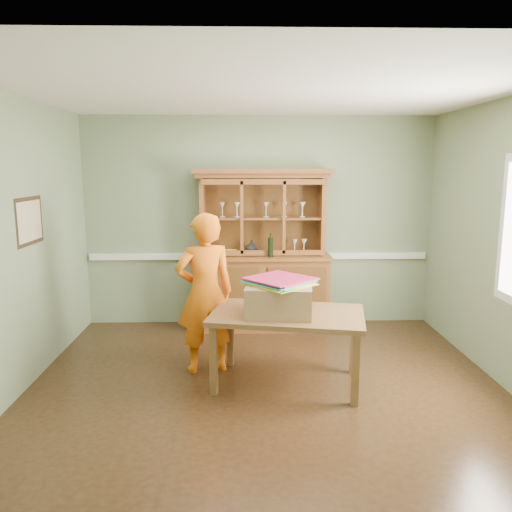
{
  "coord_description": "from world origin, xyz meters",
  "views": [
    {
      "loc": [
        -0.21,
        -4.47,
        2.06
      ],
      "look_at": [
        -0.08,
        0.4,
        1.18
      ],
      "focal_mm": 35.0,
      "sensor_mm": 36.0,
      "label": 1
    }
  ],
  "objects_px": {
    "china_hutch": "(262,273)",
    "dining_table": "(287,321)",
    "person": "(205,293)",
    "cardboard_box": "(279,300)"
  },
  "relations": [
    {
      "from": "china_hutch",
      "to": "dining_table",
      "type": "relative_size",
      "value": 1.31
    },
    {
      "from": "china_hutch",
      "to": "person",
      "type": "xyz_separation_m",
      "value": [
        -0.63,
        -1.38,
        0.09
      ]
    },
    {
      "from": "china_hutch",
      "to": "cardboard_box",
      "type": "relative_size",
      "value": 3.39
    },
    {
      "from": "person",
      "to": "cardboard_box",
      "type": "bearing_deg",
      "value": 134.88
    },
    {
      "from": "dining_table",
      "to": "person",
      "type": "height_order",
      "value": "person"
    },
    {
      "from": "cardboard_box",
      "to": "china_hutch",
      "type": "bearing_deg",
      "value": 92.67
    },
    {
      "from": "dining_table",
      "to": "cardboard_box",
      "type": "xyz_separation_m",
      "value": [
        -0.08,
        -0.05,
        0.22
      ]
    },
    {
      "from": "china_hutch",
      "to": "cardboard_box",
      "type": "xyz_separation_m",
      "value": [
        0.08,
        -1.78,
        0.13
      ]
    },
    {
      "from": "china_hutch",
      "to": "person",
      "type": "relative_size",
      "value": 1.26
    },
    {
      "from": "dining_table",
      "to": "person",
      "type": "distance_m",
      "value": 0.89
    }
  ]
}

